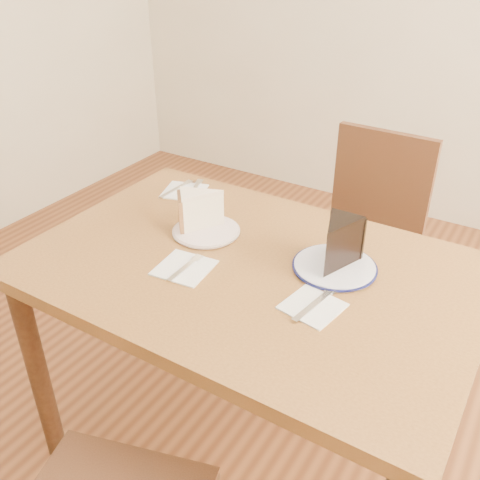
# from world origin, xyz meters

# --- Properties ---
(ground) EXTENTS (4.00, 4.00, 0.00)m
(ground) POSITION_xyz_m (0.00, 0.00, 0.00)
(ground) COLOR #542B16
(ground) RESTS_ON ground
(table) EXTENTS (1.20, 0.80, 0.75)m
(table) POSITION_xyz_m (0.00, 0.00, 0.65)
(table) COLOR brown
(table) RESTS_ON ground
(chair_far) EXTENTS (0.45, 0.45, 0.89)m
(chair_far) POSITION_xyz_m (0.09, 0.69, 0.50)
(chair_far) COLOR #371D10
(chair_far) RESTS_ON ground
(plate_cream) EXTENTS (0.19, 0.19, 0.01)m
(plate_cream) POSITION_xyz_m (-0.19, 0.08, 0.76)
(plate_cream) COLOR silver
(plate_cream) RESTS_ON table
(plate_navy) EXTENTS (0.21, 0.21, 0.01)m
(plate_navy) POSITION_xyz_m (0.20, 0.10, 0.76)
(plate_navy) COLOR white
(plate_navy) RESTS_ON table
(carrot_cake) EXTENTS (0.15, 0.15, 0.10)m
(carrot_cake) POSITION_xyz_m (-0.21, 0.09, 0.81)
(carrot_cake) COLOR white
(carrot_cake) RESTS_ON plate_cream
(chocolate_cake) EXTENTS (0.10, 0.13, 0.12)m
(chocolate_cake) POSITION_xyz_m (0.20, 0.10, 0.82)
(chocolate_cake) COLOR black
(chocolate_cake) RESTS_ON plate_navy
(napkin_cream) EXTENTS (0.15, 0.15, 0.00)m
(napkin_cream) POSITION_xyz_m (-0.13, -0.11, 0.75)
(napkin_cream) COLOR white
(napkin_cream) RESTS_ON table
(napkin_navy) EXTENTS (0.15, 0.15, 0.00)m
(napkin_navy) POSITION_xyz_m (0.22, -0.08, 0.75)
(napkin_navy) COLOR white
(napkin_navy) RESTS_ON table
(napkin_spare) EXTENTS (0.17, 0.17, 0.00)m
(napkin_spare) POSITION_xyz_m (-0.41, 0.27, 0.75)
(napkin_spare) COLOR white
(napkin_spare) RESTS_ON table
(fork_cream) EXTENTS (0.02, 0.14, 0.00)m
(fork_cream) POSITION_xyz_m (-0.13, -0.11, 0.76)
(fork_cream) COLOR silver
(fork_cream) RESTS_ON napkin_cream
(knife_navy) EXTENTS (0.04, 0.17, 0.00)m
(knife_navy) POSITION_xyz_m (0.23, -0.07, 0.76)
(knife_navy) COLOR silver
(knife_navy) RESTS_ON napkin_navy
(fork_spare) EXTENTS (0.06, 0.14, 0.00)m
(fork_spare) POSITION_xyz_m (-0.39, 0.30, 0.76)
(fork_spare) COLOR silver
(fork_spare) RESTS_ON napkin_spare
(knife_spare) EXTENTS (0.02, 0.16, 0.00)m
(knife_spare) POSITION_xyz_m (-0.44, 0.26, 0.76)
(knife_spare) COLOR silver
(knife_spare) RESTS_ON napkin_spare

